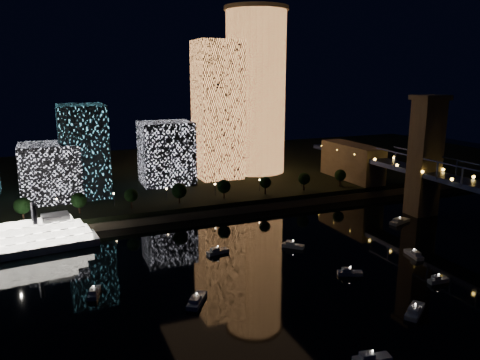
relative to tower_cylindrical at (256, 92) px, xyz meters
name	(u,v)px	position (x,y,z in m)	size (l,w,h in m)	color
ground	(368,289)	(-26.79, -136.72, -48.82)	(520.00, 520.00, 0.00)	black
far_bank	(197,171)	(-26.79, 23.28, -46.32)	(420.00, 160.00, 5.00)	black
seawall	(250,207)	(-26.79, -54.72, -47.32)	(420.00, 6.00, 3.00)	#6B5E4C
tower_cylindrical	(256,92)	(0.00, 0.00, 0.00)	(34.00, 34.00, 87.40)	#FF9C51
tower_rectangular	(218,110)	(-24.16, -6.08, -8.98)	(21.90, 21.90, 69.68)	#FF9C51
midrise_blocks	(77,158)	(-94.74, -14.47, -27.75)	(108.36, 37.14, 40.27)	white
riverboat	(7,242)	(-121.19, -70.86, -44.49)	(57.04, 17.52, 16.91)	silver
motorboats	(337,276)	(-30.87, -127.60, -48.01)	(126.67, 76.31, 2.78)	silver
esplanade_trees	(175,191)	(-58.40, -48.72, -38.36)	(165.33, 6.44, 8.72)	black
street_lamps	(167,192)	(-60.79, -42.72, -39.80)	(132.70, 0.70, 5.65)	black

